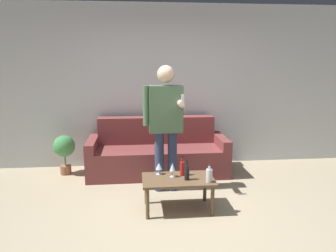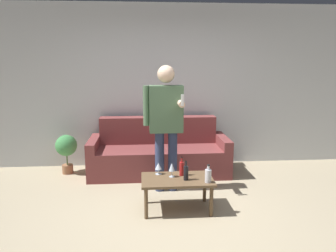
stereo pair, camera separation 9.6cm
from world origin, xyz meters
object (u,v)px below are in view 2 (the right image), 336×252
at_px(coffee_table, 177,182).
at_px(person_standing_front, 166,119).
at_px(couch, 159,154).
at_px(bottle_orange, 208,175).

distance_m(coffee_table, person_standing_front, 0.91).
xyz_separation_m(couch, coffee_table, (0.15, -1.37, 0.04)).
distance_m(coffee_table, bottle_orange, 0.40).
bearing_deg(person_standing_front, bottle_orange, -60.51).
xyz_separation_m(coffee_table, person_standing_front, (-0.09, 0.62, 0.67)).
xyz_separation_m(coffee_table, bottle_orange, (0.34, -0.16, 0.14)).
bearing_deg(couch, coffee_table, -83.77).
bearing_deg(bottle_orange, couch, 107.88).
xyz_separation_m(couch, person_standing_front, (0.06, -0.76, 0.70)).
height_order(coffee_table, bottle_orange, bottle_orange).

